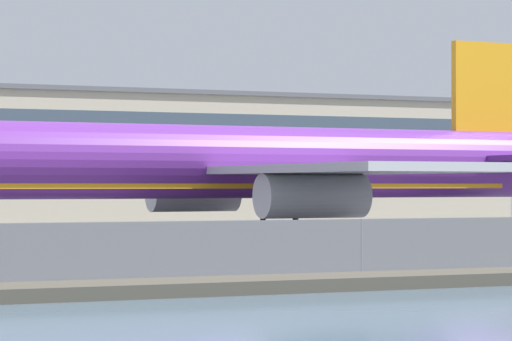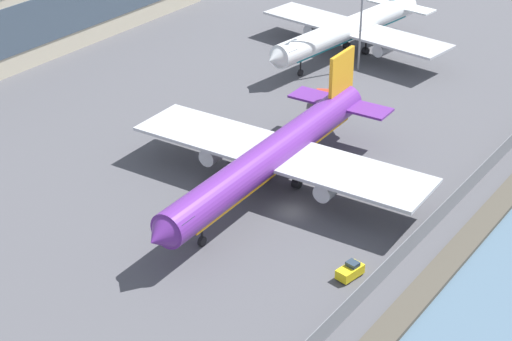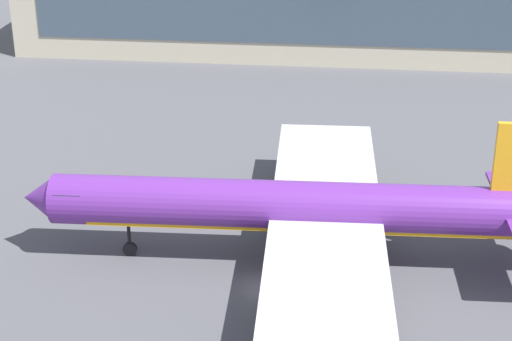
% 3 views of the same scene
% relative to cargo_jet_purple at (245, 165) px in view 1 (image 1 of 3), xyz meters
% --- Properties ---
extents(ground_plane, '(500.00, 500.00, 0.00)m').
position_rel_cargo_jet_purple_xyz_m(ground_plane, '(-3.09, -4.91, -5.05)').
color(ground_plane, '#4C4C51').
extents(shoreline_seawall, '(320.00, 3.00, 0.50)m').
position_rel_cargo_jet_purple_xyz_m(shoreline_seawall, '(-3.09, -25.41, -4.80)').
color(shoreline_seawall, '#474238').
rests_on(shoreline_seawall, ground).
extents(perimeter_fence, '(280.00, 0.10, 2.46)m').
position_rel_cargo_jet_purple_xyz_m(perimeter_fence, '(-3.09, -20.91, -3.82)').
color(perimeter_fence, slate).
rests_on(perimeter_fence, ground).
extents(cargo_jet_purple, '(47.48, 40.87, 13.24)m').
position_rel_cargo_jet_purple_xyz_m(cargo_jet_purple, '(0.00, 0.00, 0.00)').
color(cargo_jet_purple, '#602889').
rests_on(cargo_jet_purple, ground).
extents(baggage_tug, '(3.43, 2.15, 1.80)m').
position_rel_cargo_jet_purple_xyz_m(baggage_tug, '(-11.11, -17.66, -4.25)').
color(baggage_tug, yellow).
rests_on(baggage_tug, ground).
extents(terminal_building, '(106.77, 17.92, 14.26)m').
position_rel_cargo_jet_purple_xyz_m(terminal_building, '(4.79, 66.39, 2.09)').
color(terminal_building, '#BCB299').
rests_on(terminal_building, ground).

